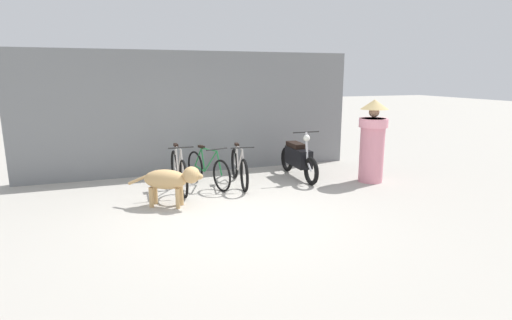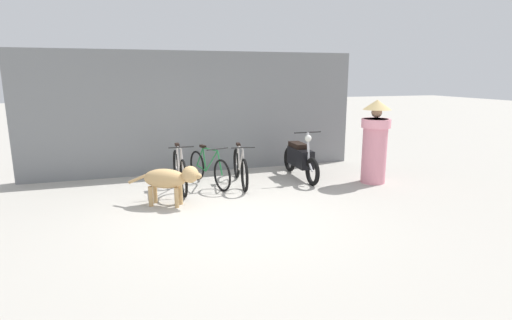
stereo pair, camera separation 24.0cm
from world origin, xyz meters
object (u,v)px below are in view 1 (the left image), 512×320
motorcycle (298,158)px  bicycle_0 (179,172)px  person_in_robes (372,140)px  bicycle_1 (208,169)px  stray_dog (171,180)px  bicycle_2 (239,168)px

motorcycle → bicycle_0: bearing=-85.9°
bicycle_0 → person_in_robes: 3.97m
bicycle_1 → motorcycle: motorcycle is taller
bicycle_0 → person_in_robes: size_ratio=0.98×
bicycle_0 → bicycle_1: bearing=106.1°
stray_dog → person_in_robes: bearing=31.0°
bicycle_1 → person_in_robes: bearing=58.8°
motorcycle → bicycle_1: bearing=-90.3°
bicycle_0 → stray_dog: bicycle_0 is taller
bicycle_0 → bicycle_2: size_ratio=0.98×
bicycle_2 → motorcycle: size_ratio=0.94×
bicycle_1 → stray_dog: bicycle_1 is taller
bicycle_2 → person_in_robes: 2.81m
motorcycle → person_in_robes: size_ratio=1.07×
bicycle_0 → bicycle_2: (1.22, 0.05, -0.03)m
bicycle_0 → bicycle_2: 1.22m
bicycle_2 → stray_dog: bearing=-50.9°
bicycle_0 → bicycle_1: 0.63m
motorcycle → person_in_robes: 1.58m
person_in_robes → bicycle_0: bearing=-39.7°
bicycle_2 → motorcycle: 1.38m
bicycle_0 → motorcycle: (2.59, 0.15, 0.05)m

